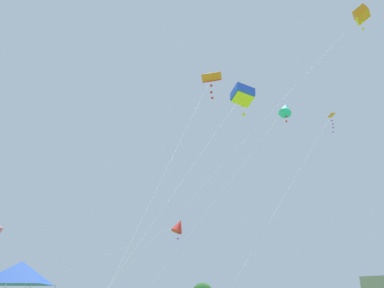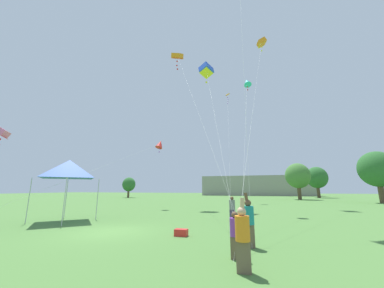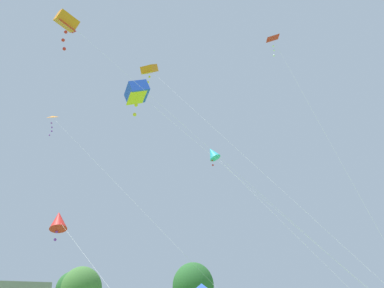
{
  "view_description": "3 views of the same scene",
  "coord_description": "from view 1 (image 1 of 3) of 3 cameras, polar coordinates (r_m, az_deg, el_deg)",
  "views": [
    {
      "loc": [
        20.14,
        -10.38,
        1.76
      ],
      "look_at": [
        1.3,
        10.03,
        12.39
      ],
      "focal_mm": 40.0,
      "sensor_mm": 36.0,
      "label": 1
    },
    {
      "loc": [
        7.65,
        -10.41,
        2.26
      ],
      "look_at": [
        0.83,
        13.04,
        7.39
      ],
      "focal_mm": 20.0,
      "sensor_mm": 36.0,
      "label": 2
    },
    {
      "loc": [
        -15.43,
        -6.29,
        3.95
      ],
      "look_at": [
        1.84,
        9.36,
        12.4
      ],
      "focal_mm": 40.0,
      "sensor_mm": 36.0,
      "label": 3
    }
  ],
  "objects": [
    {
      "name": "kite_cyan_diamond_1",
      "position": [
        28.77,
        12.31,
        4.58
      ],
      "size": [
        1.28,
        14.18,
        14.59
      ],
      "color": "silver",
      "rests_on": "ground"
    },
    {
      "name": "kite_blue_box_4",
      "position": [
        34.98,
        6.76,
        6.53
      ],
      "size": [
        5.86,
        18.69,
        18.65
      ],
      "color": "silver",
      "rests_on": "ground"
    },
    {
      "name": "festival_tent",
      "position": [
        28.71,
        -21.86,
        -15.66
      ],
      "size": [
        3.36,
        3.36,
        4.37
      ],
      "color": "#B7B7BC",
      "rests_on": "ground"
    },
    {
      "name": "kite_orange_box_3",
      "position": [
        41.13,
        2.62,
        8.81
      ],
      "size": [
        10.99,
        20.04,
        23.05
      ],
      "color": "silver",
      "rests_on": "ground"
    },
    {
      "name": "kite_orange_delta_2",
      "position": [
        46.27,
        17.99,
        3.48
      ],
      "size": [
        3.01,
        24.25,
        20.63
      ],
      "color": "silver",
      "rests_on": "ground"
    },
    {
      "name": "kite_orange_box_6",
      "position": [
        42.13,
        21.65,
        15.73
      ],
      "size": [
        4.0,
        26.54,
        26.61
      ],
      "color": "silver",
      "rests_on": "ground"
    },
    {
      "name": "kite_red_diamond_5",
      "position": [
        34.41,
        -1.81,
        -10.87
      ],
      "size": [
        5.56,
        17.49,
        8.43
      ],
      "color": "silver",
      "rests_on": "ground"
    }
  ]
}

